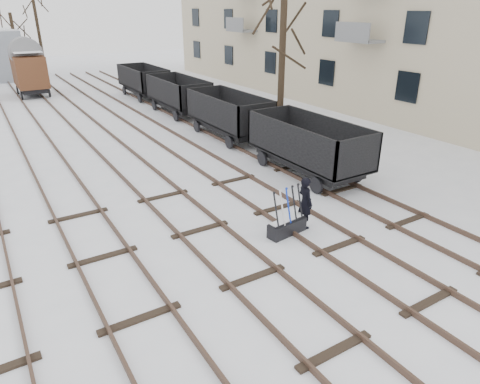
% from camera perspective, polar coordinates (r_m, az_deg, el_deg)
% --- Properties ---
extents(ground, '(120.00, 120.00, 0.00)m').
position_cam_1_polar(ground, '(11.20, 1.72, -11.44)').
color(ground, white).
rests_on(ground, ground).
extents(tracks, '(13.90, 52.00, 0.16)m').
position_cam_1_polar(tracks, '(22.81, -17.58, 6.28)').
color(tracks, black).
rests_on(tracks, ground).
extents(ground_frame, '(1.34, 0.59, 1.49)m').
position_cam_1_polar(ground_frame, '(13.12, 6.29, -4.47)').
color(ground_frame, black).
rests_on(ground_frame, ground).
extents(worker, '(0.44, 0.64, 1.67)m').
position_cam_1_polar(worker, '(13.38, 8.68, -1.40)').
color(worker, black).
rests_on(worker, ground).
extents(freight_wagon_a, '(2.21, 5.53, 2.26)m').
position_cam_1_polar(freight_wagon_a, '(17.78, 8.97, 5.04)').
color(freight_wagon_a, black).
rests_on(freight_wagon_a, ground).
extents(freight_wagon_b, '(2.21, 5.53, 2.26)m').
position_cam_1_polar(freight_wagon_b, '(22.80, -1.52, 9.44)').
color(freight_wagon_b, black).
rests_on(freight_wagon_b, ground).
extents(freight_wagon_c, '(2.21, 5.53, 2.26)m').
position_cam_1_polar(freight_wagon_c, '(28.39, -8.19, 12.03)').
color(freight_wagon_c, black).
rests_on(freight_wagon_c, ground).
extents(freight_wagon_d, '(2.21, 5.53, 2.26)m').
position_cam_1_polar(freight_wagon_d, '(34.26, -12.69, 13.66)').
color(freight_wagon_d, black).
rests_on(freight_wagon_d, ground).
extents(box_van_wagon, '(2.36, 4.41, 3.36)m').
position_cam_1_polar(box_van_wagon, '(37.68, -26.32, 14.42)').
color(box_van_wagon, black).
rests_on(box_van_wagon, ground).
extents(tree_near, '(0.30, 0.30, 6.95)m').
position_cam_1_polar(tree_near, '(20.12, 5.53, 15.03)').
color(tree_near, black).
rests_on(tree_near, ground).
extents(tree_far_left, '(0.30, 0.30, 5.90)m').
position_cam_1_polar(tree_far_left, '(46.99, -27.66, 16.80)').
color(tree_far_left, black).
rests_on(tree_far_left, ground).
extents(tree_far_right, '(0.30, 0.30, 9.11)m').
position_cam_1_polar(tree_far_right, '(49.39, -25.36, 19.30)').
color(tree_far_right, black).
rests_on(tree_far_right, ground).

